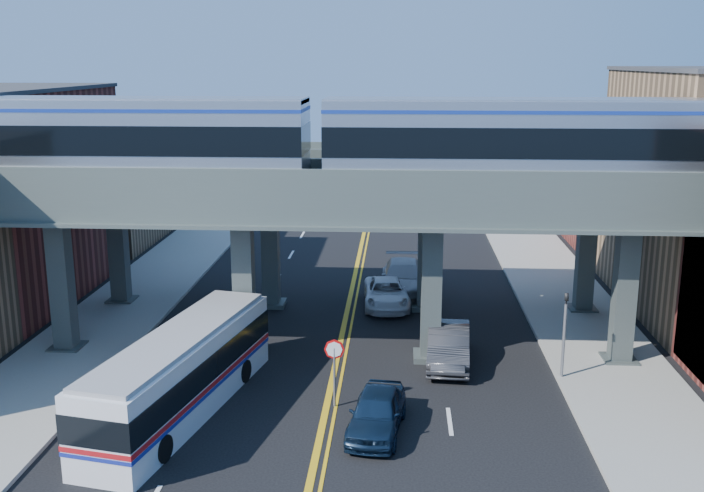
{
  "coord_description": "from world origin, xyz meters",
  "views": [
    {
      "loc": [
        2.6,
        -23.85,
        12.55
      ],
      "look_at": [
        0.65,
        7.8,
        5.0
      ],
      "focal_mm": 40.0,
      "sensor_mm": 36.0,
      "label": 1
    }
  ],
  "objects_px": {
    "transit_train": "(529,140)",
    "stop_sign": "(334,362)",
    "traffic_signal": "(565,326)",
    "car_lane_b": "(448,345)",
    "transit_bus": "(181,374)",
    "car_lane_a": "(377,412)",
    "car_lane_c": "(387,293)",
    "car_lane_d": "(403,277)"
  },
  "relations": [
    {
      "from": "stop_sign",
      "to": "car_lane_b",
      "type": "xyz_separation_m",
      "value": [
        4.46,
        4.55,
        -0.94
      ]
    },
    {
      "from": "transit_train",
      "to": "car_lane_c",
      "type": "distance_m",
      "value": 12.77
    },
    {
      "from": "transit_bus",
      "to": "car_lane_d",
      "type": "xyz_separation_m",
      "value": [
        8.09,
        15.63,
        -0.62
      ]
    },
    {
      "from": "car_lane_b",
      "to": "car_lane_d",
      "type": "distance_m",
      "value": 10.48
    },
    {
      "from": "car_lane_b",
      "to": "car_lane_d",
      "type": "xyz_separation_m",
      "value": [
        -1.88,
        10.31,
        0.04
      ]
    },
    {
      "from": "transit_train",
      "to": "transit_bus",
      "type": "distance_m",
      "value": 16.28
    },
    {
      "from": "transit_train",
      "to": "traffic_signal",
      "type": "height_order",
      "value": "transit_train"
    },
    {
      "from": "car_lane_b",
      "to": "transit_train",
      "type": "bearing_deg",
      "value": 12.25
    },
    {
      "from": "car_lane_a",
      "to": "car_lane_d",
      "type": "bearing_deg",
      "value": 93.7
    },
    {
      "from": "transit_bus",
      "to": "car_lane_b",
      "type": "distance_m",
      "value": 11.32
    },
    {
      "from": "car_lane_c",
      "to": "car_lane_a",
      "type": "bearing_deg",
      "value": -93.63
    },
    {
      "from": "car_lane_b",
      "to": "car_lane_c",
      "type": "xyz_separation_m",
      "value": [
        -2.76,
        7.79,
        -0.13
      ]
    },
    {
      "from": "stop_sign",
      "to": "car_lane_a",
      "type": "bearing_deg",
      "value": -50.12
    },
    {
      "from": "car_lane_a",
      "to": "transit_bus",
      "type": "bearing_deg",
      "value": 177.68
    },
    {
      "from": "stop_sign",
      "to": "car_lane_b",
      "type": "bearing_deg",
      "value": 45.58
    },
    {
      "from": "traffic_signal",
      "to": "car_lane_d",
      "type": "relative_size",
      "value": 0.7
    },
    {
      "from": "car_lane_b",
      "to": "car_lane_c",
      "type": "relative_size",
      "value": 1.0
    },
    {
      "from": "car_lane_d",
      "to": "transit_bus",
      "type": "bearing_deg",
      "value": -117.4
    },
    {
      "from": "transit_bus",
      "to": "car_lane_d",
      "type": "bearing_deg",
      "value": -15.69
    },
    {
      "from": "car_lane_b",
      "to": "car_lane_d",
      "type": "bearing_deg",
      "value": 104.01
    },
    {
      "from": "traffic_signal",
      "to": "car_lane_a",
      "type": "distance_m",
      "value": 8.94
    },
    {
      "from": "car_lane_b",
      "to": "car_lane_a",
      "type": "bearing_deg",
      "value": -109.95
    },
    {
      "from": "car_lane_a",
      "to": "transit_train",
      "type": "bearing_deg",
      "value": 56.85
    },
    {
      "from": "transit_train",
      "to": "car_lane_d",
      "type": "height_order",
      "value": "transit_train"
    },
    {
      "from": "transit_train",
      "to": "car_lane_a",
      "type": "bearing_deg",
      "value": -130.1
    },
    {
      "from": "traffic_signal",
      "to": "car_lane_a",
      "type": "relative_size",
      "value": 0.95
    },
    {
      "from": "car_lane_d",
      "to": "stop_sign",
      "type": "bearing_deg",
      "value": -99.87
    },
    {
      "from": "stop_sign",
      "to": "transit_bus",
      "type": "bearing_deg",
      "value": -172.01
    },
    {
      "from": "transit_bus",
      "to": "car_lane_d",
      "type": "distance_m",
      "value": 17.61
    },
    {
      "from": "car_lane_d",
      "to": "traffic_signal",
      "type": "bearing_deg",
      "value": -61.96
    },
    {
      "from": "car_lane_c",
      "to": "car_lane_d",
      "type": "relative_size",
      "value": 0.85
    },
    {
      "from": "transit_train",
      "to": "traffic_signal",
      "type": "bearing_deg",
      "value": -54.31
    },
    {
      "from": "transit_train",
      "to": "car_lane_a",
      "type": "xyz_separation_m",
      "value": [
        -5.84,
        -6.94,
        -8.68
      ]
    },
    {
      "from": "stop_sign",
      "to": "traffic_signal",
      "type": "xyz_separation_m",
      "value": [
        8.9,
        3.0,
        0.54
      ]
    },
    {
      "from": "traffic_signal",
      "to": "car_lane_c",
      "type": "distance_m",
      "value": 11.9
    },
    {
      "from": "transit_train",
      "to": "car_lane_d",
      "type": "bearing_deg",
      "value": 116.38
    },
    {
      "from": "car_lane_c",
      "to": "transit_bus",
      "type": "bearing_deg",
      "value": -122.14
    },
    {
      "from": "traffic_signal",
      "to": "car_lane_b",
      "type": "distance_m",
      "value": 4.94
    },
    {
      "from": "transit_bus",
      "to": "car_lane_a",
      "type": "xyz_separation_m",
      "value": [
        7.14,
        -1.16,
        -0.73
      ]
    },
    {
      "from": "car_lane_a",
      "to": "car_lane_c",
      "type": "bearing_deg",
      "value": 96.64
    },
    {
      "from": "transit_train",
      "to": "stop_sign",
      "type": "height_order",
      "value": "transit_train"
    },
    {
      "from": "stop_sign",
      "to": "car_lane_d",
      "type": "distance_m",
      "value": 15.11
    }
  ]
}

